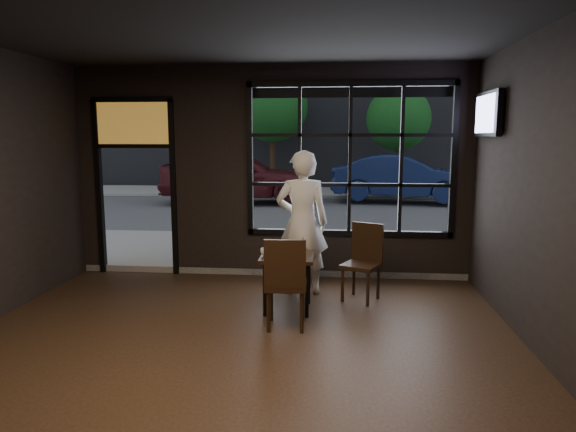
# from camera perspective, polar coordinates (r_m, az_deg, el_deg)

# --- Properties ---
(floor) EXTENTS (6.00, 7.00, 0.02)m
(floor) POSITION_cam_1_polar(r_m,az_deg,el_deg) (4.83, -7.59, -17.85)
(floor) COLOR black
(floor) RESTS_ON ground
(ceiling) EXTENTS (6.00, 7.00, 0.02)m
(ceiling) POSITION_cam_1_polar(r_m,az_deg,el_deg) (4.44, -8.52, 22.53)
(ceiling) COLOR black
(ceiling) RESTS_ON ground
(window_frame) EXTENTS (3.06, 0.12, 2.28)m
(window_frame) POSITION_cam_1_polar(r_m,az_deg,el_deg) (7.70, 6.90, 6.19)
(window_frame) COLOR black
(window_frame) RESTS_ON ground
(stained_transom) EXTENTS (1.20, 0.06, 0.70)m
(stained_transom) POSITION_cam_1_polar(r_m,az_deg,el_deg) (8.30, -16.81, 9.87)
(stained_transom) COLOR orange
(stained_transom) RESTS_ON ground
(street_asphalt) EXTENTS (60.00, 41.00, 0.04)m
(street_asphalt) POSITION_cam_1_polar(r_m,az_deg,el_deg) (28.29, 3.40, 4.49)
(street_asphalt) COLOR #545456
(street_asphalt) RESTS_ON ground
(building_across) EXTENTS (28.00, 12.00, 15.00)m
(building_across) POSITION_cam_1_polar(r_m,az_deg,el_deg) (27.73, 3.47, 20.01)
(building_across) COLOR #5B5956
(building_across) RESTS_ON ground
(cafe_table) EXTENTS (0.66, 0.66, 0.71)m
(cafe_table) POSITION_cam_1_polar(r_m,az_deg,el_deg) (6.43, -0.06, -7.39)
(cafe_table) COLOR black
(cafe_table) RESTS_ON floor
(chair_near) EXTENTS (0.47, 0.47, 1.05)m
(chair_near) POSITION_cam_1_polar(r_m,az_deg,el_deg) (5.83, -0.22, -7.33)
(chair_near) COLOR black
(chair_near) RESTS_ON floor
(chair_window) EXTENTS (0.59, 0.59, 1.01)m
(chair_window) POSITION_cam_1_polar(r_m,az_deg,el_deg) (6.82, 8.12, -5.19)
(chair_window) COLOR black
(chair_window) RESTS_ON floor
(man) EXTENTS (0.76, 0.54, 1.97)m
(man) POSITION_cam_1_polar(r_m,az_deg,el_deg) (6.99, 1.58, -0.76)
(man) COLOR white
(man) RESTS_ON floor
(hotdog) EXTENTS (0.21, 0.11, 0.06)m
(hotdog) POSITION_cam_1_polar(r_m,az_deg,el_deg) (6.50, 0.95, -3.77)
(hotdog) COLOR tan
(hotdog) RESTS_ON cafe_table
(cup) EXTENTS (0.14, 0.14, 0.10)m
(cup) POSITION_cam_1_polar(r_m,az_deg,el_deg) (6.31, -2.52, -4.00)
(cup) COLOR silver
(cup) RESTS_ON cafe_table
(tv) EXTENTS (0.11, 0.97, 0.57)m
(tv) POSITION_cam_1_polar(r_m,az_deg,el_deg) (7.15, 21.39, 10.51)
(tv) COLOR black
(tv) RESTS_ON wall_right
(navy_car) EXTENTS (4.57, 2.11, 1.45)m
(navy_car) POSITION_cam_1_polar(r_m,az_deg,el_deg) (16.93, 12.53, 4.20)
(navy_car) COLOR #121E45
(navy_car) RESTS_ON street_asphalt
(maroon_car) EXTENTS (4.95, 2.39, 1.63)m
(maroon_car) POSITION_cam_1_polar(r_m,az_deg,el_deg) (16.54, -5.75, 4.56)
(maroon_car) COLOR #4E161B
(maroon_car) RESTS_ON street_asphalt
(tree_left) EXTENTS (2.68, 2.68, 4.58)m
(tree_left) POSITION_cam_1_polar(r_m,az_deg,el_deg) (19.79, -1.74, 12.01)
(tree_left) COLOR #332114
(tree_left) RESTS_ON street_asphalt
(tree_right) EXTENTS (2.28, 2.28, 3.90)m
(tree_right) POSITION_cam_1_polar(r_m,az_deg,el_deg) (18.94, 12.18, 10.50)
(tree_right) COLOR #332114
(tree_right) RESTS_ON street_asphalt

